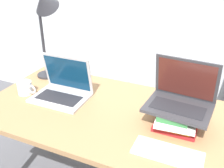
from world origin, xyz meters
The scene contains 7 objects.
desk centered at (0.00, 0.39, 0.65)m, with size 1.80×0.79×0.71m.
laptop_left centered at (-0.48, 0.43, 0.76)m, with size 0.34×0.25×0.26m.
book_stack centered at (0.23, 0.43, 0.76)m, with size 0.22×0.29×0.10m.
laptop_on_books centered at (0.24, 0.45, 0.86)m, with size 0.34×0.26×0.25m.
wireless_keyboard centered at (0.24, 0.18, 0.72)m, with size 0.32×0.13×0.01m.
mug centered at (-0.73, 0.37, 0.75)m, with size 0.13×0.09×0.08m.
desk_lamp centered at (-0.70, 0.61, 1.18)m, with size 0.23×0.20×0.63m.
Camera 1 is at (0.39, -0.76, 1.53)m, focal length 42.00 mm.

